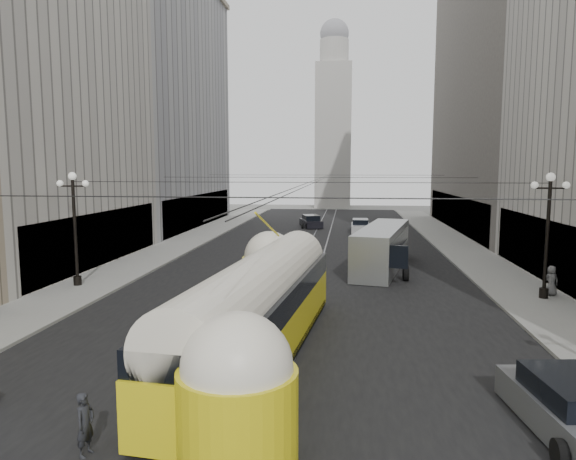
% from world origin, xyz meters
% --- Properties ---
extents(road, '(20.00, 85.00, 0.02)m').
position_xyz_m(road, '(0.00, 32.50, 0.00)').
color(road, black).
rests_on(road, ground).
extents(sidewalk_left, '(4.00, 72.00, 0.15)m').
position_xyz_m(sidewalk_left, '(-12.00, 36.00, 0.07)').
color(sidewalk_left, gray).
rests_on(sidewalk_left, ground).
extents(sidewalk_right, '(4.00, 72.00, 0.15)m').
position_xyz_m(sidewalk_right, '(12.00, 36.00, 0.07)').
color(sidewalk_right, gray).
rests_on(sidewalk_right, ground).
extents(rail_left, '(0.12, 85.00, 0.04)m').
position_xyz_m(rail_left, '(-0.75, 32.50, 0.00)').
color(rail_left, gray).
rests_on(rail_left, ground).
extents(rail_right, '(0.12, 85.00, 0.04)m').
position_xyz_m(rail_right, '(0.75, 32.50, 0.00)').
color(rail_right, gray).
rests_on(rail_right, ground).
extents(building_left_mid, '(12.60, 20.60, 34.60)m').
position_xyz_m(building_left_mid, '(-20.00, 24.00, 17.31)').
color(building_left_mid, '#B7B2A8').
rests_on(building_left_mid, ground).
extents(building_left_far, '(12.60, 28.60, 28.60)m').
position_xyz_m(building_left_far, '(-19.99, 48.00, 14.31)').
color(building_left_far, '#999999').
rests_on(building_left_far, ground).
extents(building_right_far, '(12.60, 32.60, 32.60)m').
position_xyz_m(building_right_far, '(20.00, 48.00, 16.31)').
color(building_right_far, '#514C47').
rests_on(building_right_far, ground).
extents(distant_tower, '(6.00, 6.00, 31.36)m').
position_xyz_m(distant_tower, '(0.00, 80.00, 14.97)').
color(distant_tower, '#B2AFA8').
rests_on(distant_tower, ground).
extents(lamppost_left_mid, '(1.86, 0.44, 6.37)m').
position_xyz_m(lamppost_left_mid, '(-12.60, 18.00, 3.74)').
color(lamppost_left_mid, black).
rests_on(lamppost_left_mid, sidewalk_left).
extents(lamppost_right_mid, '(1.86, 0.44, 6.37)m').
position_xyz_m(lamppost_right_mid, '(12.60, 18.00, 3.74)').
color(lamppost_right_mid, black).
rests_on(lamppost_right_mid, sidewalk_right).
extents(catenary, '(25.00, 72.00, 0.23)m').
position_xyz_m(catenary, '(0.12, 31.49, 5.88)').
color(catenary, black).
rests_on(catenary, ground).
extents(streetcar, '(4.16, 16.86, 3.72)m').
position_xyz_m(streetcar, '(-0.50, 8.65, 1.82)').
color(streetcar, yellow).
rests_on(streetcar, ground).
extents(city_bus, '(4.59, 11.54, 2.85)m').
position_xyz_m(city_bus, '(4.94, 25.64, 1.56)').
color(city_bus, gray).
rests_on(city_bus, ground).
extents(sedan_grey, '(2.50, 4.90, 1.48)m').
position_xyz_m(sedan_grey, '(8.29, 4.18, 0.67)').
color(sedan_grey, '#5D5F62').
rests_on(sedan_grey, ground).
extents(sedan_white_far, '(1.87, 4.45, 1.40)m').
position_xyz_m(sedan_white_far, '(3.93, 45.34, 0.63)').
color(sedan_white_far, silver).
rests_on(sedan_white_far, ground).
extents(sedan_dark_far, '(3.03, 4.81, 1.41)m').
position_xyz_m(sedan_dark_far, '(-1.56, 49.23, 0.64)').
color(sedan_dark_far, black).
rests_on(sedan_dark_far, ground).
extents(pedestrian_crossing_a, '(0.45, 0.61, 1.53)m').
position_xyz_m(pedestrian_crossing_a, '(-3.48, 1.83, 0.77)').
color(pedestrian_crossing_a, black).
rests_on(pedestrian_crossing_a, ground).
extents(pedestrian_sidewalk_right, '(0.84, 0.62, 1.56)m').
position_xyz_m(pedestrian_sidewalk_right, '(13.17, 18.61, 0.93)').
color(pedestrian_sidewalk_right, slate).
rests_on(pedestrian_sidewalk_right, sidewalk_right).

